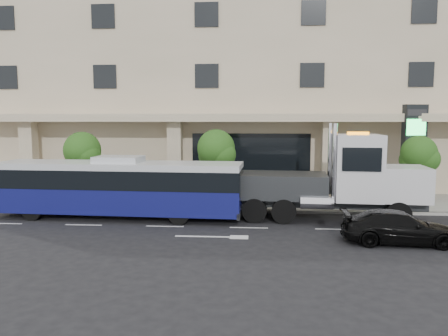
{
  "coord_description": "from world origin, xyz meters",
  "views": [
    {
      "loc": [
        0.24,
        -21.66,
        5.06
      ],
      "look_at": [
        -1.42,
        2.0,
        2.45
      ],
      "focal_mm": 35.0,
      "sensor_mm": 36.0,
      "label": 1
    }
  ],
  "objects_px": {
    "city_bus": "(119,187)",
    "black_sedan": "(399,227)",
    "signage_pylon": "(413,152)",
    "tow_truck": "(337,181)"
  },
  "relations": [
    {
      "from": "city_bus",
      "to": "black_sedan",
      "type": "xyz_separation_m",
      "value": [
        12.92,
        -3.87,
        -0.96
      ]
    },
    {
      "from": "signage_pylon",
      "to": "tow_truck",
      "type": "bearing_deg",
      "value": -152.48
    },
    {
      "from": "city_bus",
      "to": "tow_truck",
      "type": "height_order",
      "value": "tow_truck"
    },
    {
      "from": "black_sedan",
      "to": "tow_truck",
      "type": "bearing_deg",
      "value": 27.03
    },
    {
      "from": "city_bus",
      "to": "signage_pylon",
      "type": "height_order",
      "value": "signage_pylon"
    },
    {
      "from": "black_sedan",
      "to": "signage_pylon",
      "type": "height_order",
      "value": "signage_pylon"
    },
    {
      "from": "city_bus",
      "to": "signage_pylon",
      "type": "distance_m",
      "value": 17.55
    },
    {
      "from": "city_bus",
      "to": "black_sedan",
      "type": "height_order",
      "value": "city_bus"
    },
    {
      "from": "tow_truck",
      "to": "signage_pylon",
      "type": "relative_size",
      "value": 1.85
    },
    {
      "from": "tow_truck",
      "to": "black_sedan",
      "type": "bearing_deg",
      "value": -61.82
    }
  ]
}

